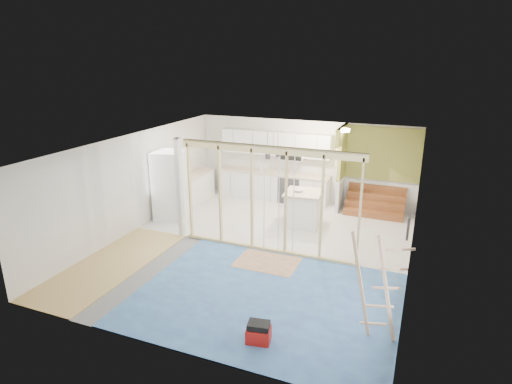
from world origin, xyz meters
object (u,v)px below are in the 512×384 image
at_px(island, 303,209).
at_px(toolbox, 259,333).
at_px(ladder, 377,287).
at_px(fridge, 170,185).

xyz_separation_m(island, toolbox, (0.76, -5.23, -0.30)).
xyz_separation_m(island, ladder, (2.48, -4.38, 0.46)).
bearing_deg(ladder, fridge, 153.13).
distance_m(fridge, island, 3.81).
relative_size(fridge, island, 1.86).
xyz_separation_m(toolbox, ladder, (1.72, 0.85, 0.76)).
height_order(island, toolbox, island).
bearing_deg(ladder, toolbox, -150.99).
distance_m(fridge, ladder, 7.06).
height_order(fridge, ladder, fridge).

